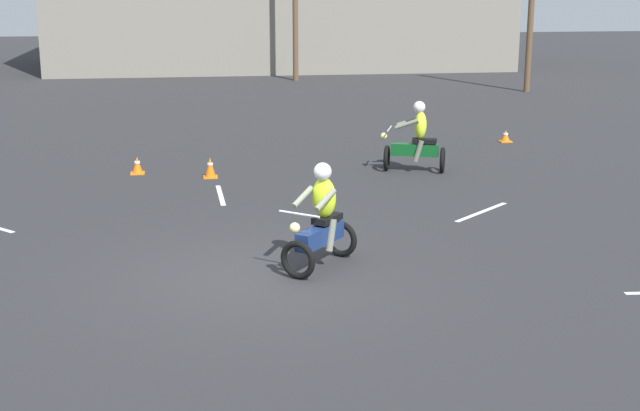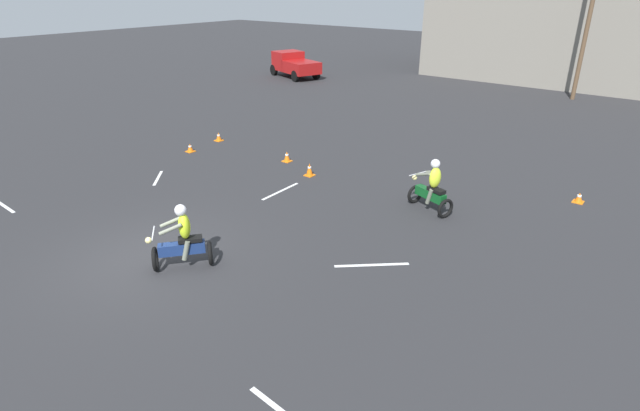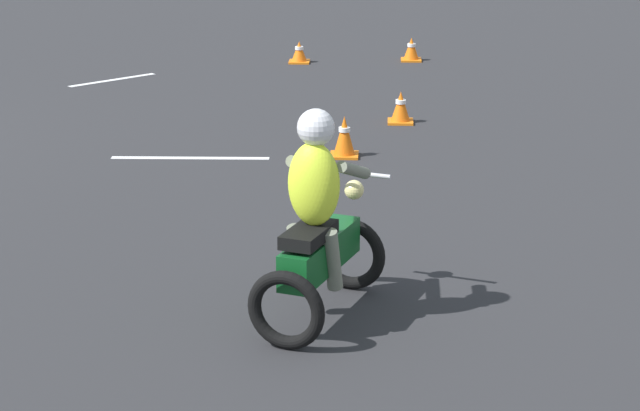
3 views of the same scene
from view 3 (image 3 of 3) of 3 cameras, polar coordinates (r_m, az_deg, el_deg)
name	(u,v)px [view 3 (image 3 of 3)]	position (r m, az deg, el deg)	size (l,w,h in m)	color
motorcycle_rider_background	(318,229)	(9.37, -0.08, -1.08)	(1.55, 1.05, 1.66)	black
traffic_cone_near_left	(299,52)	(19.60, -0.96, 7.01)	(0.32, 0.32, 0.34)	orange
traffic_cone_near_right	(401,108)	(15.70, 3.71, 4.48)	(0.32, 0.32, 0.40)	orange
traffic_cone_mid_center	(411,50)	(19.80, 4.20, 7.12)	(0.32, 0.32, 0.37)	orange
traffic_cone_mid_left	(344,137)	(14.09, 1.12, 3.15)	(0.32, 0.32, 0.47)	orange
lane_stripe_n	(190,158)	(14.14, -5.95, 2.18)	(0.10, 1.79, 0.01)	silver
lane_stripe_nw	(113,80)	(18.55, -9.46, 5.69)	(0.10, 1.43, 0.01)	silver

